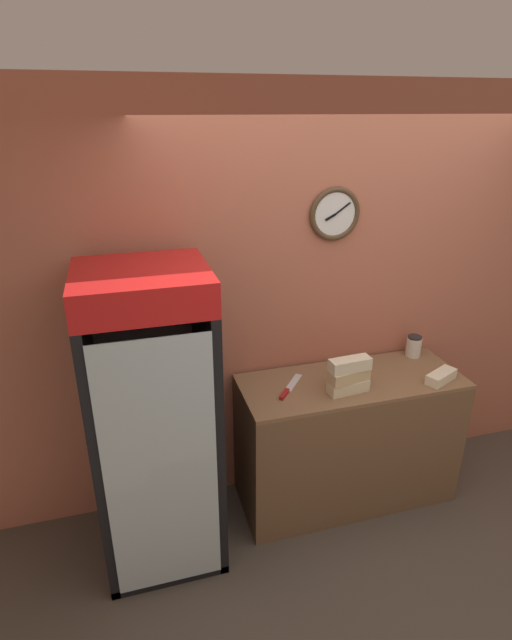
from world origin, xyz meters
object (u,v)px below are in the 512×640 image
(sandwich_stack_top, at_px, (350,364))
(chefs_knife, at_px, (288,390))
(sandwich_stack_middle, at_px, (349,376))
(condiment_jar, at_px, (414,346))
(sandwich_stack_bottom, at_px, (348,386))
(sandwich_flat_left, at_px, (441,377))
(beverage_cooler, at_px, (152,404))

(sandwich_stack_top, xyz_separation_m, chefs_knife, (-0.35, 0.11, -0.18))
(sandwich_stack_middle, distance_m, condiment_jar, 0.73)
(sandwich_stack_bottom, relative_size, sandwich_flat_left, 1.06)
(sandwich_stack_bottom, relative_size, chefs_knife, 0.92)
(chefs_knife, bearing_deg, sandwich_stack_top, -17.90)
(sandwich_flat_left, relative_size, condiment_jar, 1.65)
(condiment_jar, bearing_deg, chefs_knife, -168.35)
(beverage_cooler, distance_m, condiment_jar, 1.84)
(beverage_cooler, xyz_separation_m, sandwich_stack_bottom, (1.18, -0.09, -0.03))
(sandwich_stack_top, bearing_deg, sandwich_flat_left, -4.05)
(sandwich_stack_top, bearing_deg, beverage_cooler, 175.52)
(beverage_cooler, height_order, sandwich_stack_middle, beverage_cooler)
(chefs_knife, relative_size, condiment_jar, 1.90)
(sandwich_stack_middle, relative_size, sandwich_flat_left, 1.07)
(sandwich_stack_middle, xyz_separation_m, condiment_jar, (0.65, 0.32, -0.04))
(sandwich_stack_bottom, height_order, sandwich_stack_top, sandwich_stack_top)
(chefs_knife, bearing_deg, beverage_cooler, -178.53)
(sandwich_stack_middle, height_order, sandwich_stack_top, sandwich_stack_top)
(beverage_cooler, bearing_deg, sandwich_stack_top, -4.48)
(condiment_jar, bearing_deg, sandwich_stack_top, -153.85)
(sandwich_stack_bottom, height_order, condiment_jar, condiment_jar)
(chefs_knife, bearing_deg, sandwich_flat_left, -9.17)
(sandwich_stack_bottom, xyz_separation_m, sandwich_stack_top, (0.00, 0.00, 0.15))
(sandwich_flat_left, height_order, condiment_jar, condiment_jar)
(sandwich_stack_middle, bearing_deg, sandwich_flat_left, -4.05)
(sandwich_flat_left, bearing_deg, condiment_jar, 86.00)
(chefs_knife, xyz_separation_m, condiment_jar, (1.00, 0.21, 0.07))
(sandwich_stack_middle, bearing_deg, condiment_jar, 26.15)
(sandwich_flat_left, height_order, chefs_knife, sandwich_flat_left)
(sandwich_flat_left, bearing_deg, chefs_knife, 170.83)
(beverage_cooler, bearing_deg, sandwich_stack_middle, -4.48)
(chefs_knife, height_order, condiment_jar, condiment_jar)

